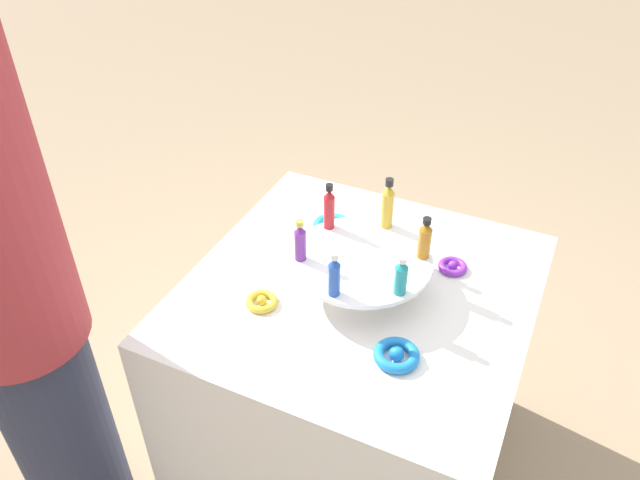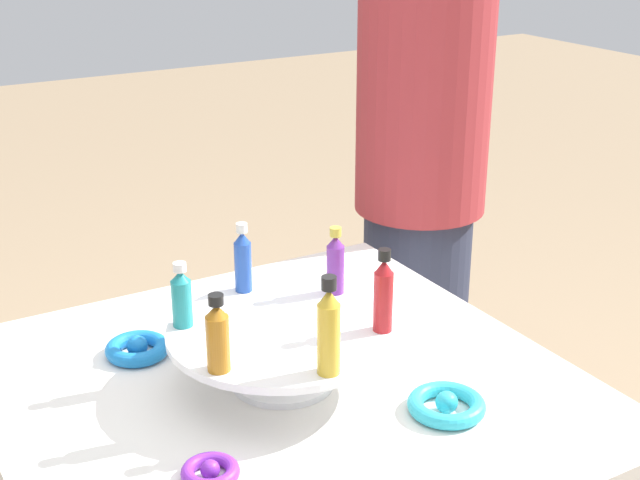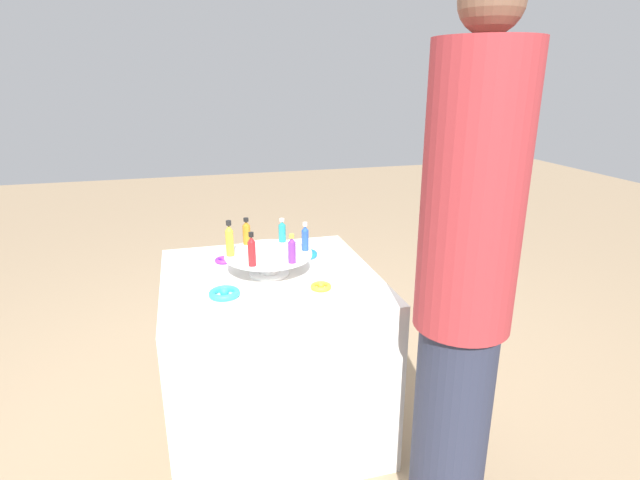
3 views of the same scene
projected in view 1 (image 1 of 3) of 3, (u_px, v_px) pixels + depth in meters
ground_plane at (352, 452)px, 1.97m from camera, size 12.00×12.00×0.00m
party_table at (355, 379)px, 1.76m from camera, size 0.83×0.83×0.70m
display_stand at (361, 265)px, 1.51m from camera, size 0.34×0.34×0.09m
bottle_gold at (388, 205)px, 1.56m from camera, size 0.03×0.03×0.14m
bottle_red at (329, 208)px, 1.56m from camera, size 0.03×0.03×0.13m
bottle_purple at (300, 242)px, 1.46m from camera, size 0.03×0.03×0.11m
bottle_blue at (334, 276)px, 1.36m from camera, size 0.03×0.03×0.11m
bottle_teal at (401, 277)px, 1.37m from camera, size 0.03×0.03×0.10m
bottle_amber at (425, 239)px, 1.47m from camera, size 0.03×0.03×0.11m
ribbon_bow_teal at (332, 226)px, 1.74m from camera, size 0.11×0.11×0.03m
ribbon_bow_gold at (262, 301)px, 1.49m from camera, size 0.08×0.08×0.02m
ribbon_bow_blue at (396, 355)px, 1.35m from camera, size 0.10×0.10×0.03m
ribbon_bow_purple at (453, 266)px, 1.60m from camera, size 0.08×0.08×0.03m
person_figure at (4, 285)px, 1.30m from camera, size 0.29×0.29×1.72m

